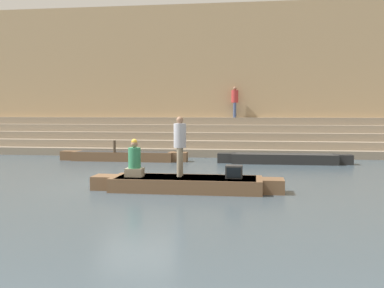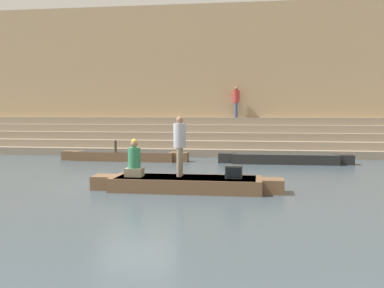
% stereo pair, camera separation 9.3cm
% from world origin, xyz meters
% --- Properties ---
extents(ground_plane, '(120.00, 120.00, 0.00)m').
position_xyz_m(ground_plane, '(0.00, 0.00, 0.00)').
color(ground_plane, '#3D4C56').
extents(ghat_steps, '(36.00, 3.14, 2.02)m').
position_xyz_m(ghat_steps, '(0.00, 10.69, 0.74)').
color(ghat_steps, gray).
rests_on(ghat_steps, ground).
extents(back_wall, '(34.20, 1.28, 8.50)m').
position_xyz_m(back_wall, '(0.00, 12.44, 4.22)').
color(back_wall, tan).
rests_on(back_wall, ground).
extents(rowboat_main, '(5.70, 1.51, 0.41)m').
position_xyz_m(rowboat_main, '(1.76, -0.97, 0.22)').
color(rowboat_main, brown).
rests_on(rowboat_main, ground).
extents(person_standing, '(0.37, 0.37, 1.80)m').
position_xyz_m(person_standing, '(1.54, -0.83, 1.44)').
color(person_standing, gray).
rests_on(person_standing, rowboat_main).
extents(person_rowing, '(0.52, 0.41, 1.13)m').
position_xyz_m(person_rowing, '(0.20, -1.06, 0.86)').
color(person_rowing, gray).
rests_on(person_rowing, rowboat_main).
extents(tv_set, '(0.49, 0.44, 0.37)m').
position_xyz_m(tv_set, '(3.16, -0.94, 0.59)').
color(tv_set, '#2D2D2D').
rests_on(tv_set, rowboat_main).
extents(moored_boat_shore, '(6.00, 1.09, 0.44)m').
position_xyz_m(moored_boat_shore, '(5.07, 6.60, 0.23)').
color(moored_boat_shore, black).
rests_on(moored_boat_shore, ground).
extents(moored_boat_distant, '(6.17, 1.09, 0.44)m').
position_xyz_m(moored_boat_distant, '(-2.47, 6.72, 0.23)').
color(moored_boat_distant, brown).
rests_on(moored_boat_distant, ground).
extents(mooring_post, '(0.13, 0.13, 1.01)m').
position_xyz_m(mooring_post, '(-2.76, 6.24, 0.51)').
color(mooring_post, '#473828').
rests_on(mooring_post, ground).
extents(person_on_steps, '(0.38, 0.38, 1.73)m').
position_xyz_m(person_on_steps, '(2.63, 11.53, 3.01)').
color(person_on_steps, '#3D4C75').
rests_on(person_on_steps, ghat_steps).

